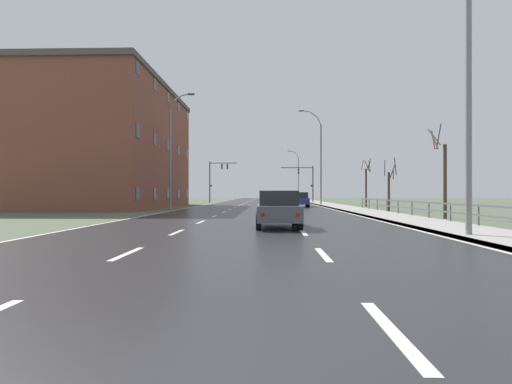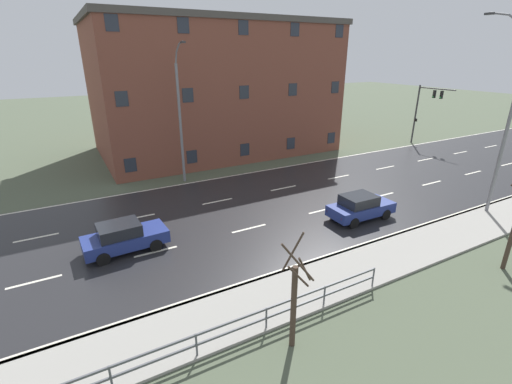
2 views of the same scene
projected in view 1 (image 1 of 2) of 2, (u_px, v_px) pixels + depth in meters
ground_plane at (259, 206)px, 50.38m from camera, size 160.00×160.00×0.12m
road_asphalt_strip at (261, 203)px, 62.37m from camera, size 14.00×120.00×0.03m
sidewalk_right at (317, 203)px, 62.13m from camera, size 3.00×120.00×0.12m
guardrail at (420, 206)px, 23.93m from camera, size 0.07×29.38×1.00m
street_lamp_foreground at (462, 78)px, 13.52m from camera, size 2.86×0.24×10.78m
street_lamp_midground at (320, 159)px, 51.00m from camera, size 2.83×0.24×11.77m
street_lamp_distant at (298, 176)px, 88.48m from camera, size 2.41×0.24×10.60m
street_lamp_left_bank at (172, 152)px, 36.43m from camera, size 2.26×0.24×10.31m
traffic_signal_right at (307, 178)px, 62.95m from camera, size 4.97×0.36×5.61m
traffic_signal_left at (216, 175)px, 63.40m from camera, size 4.26×0.36×6.35m
car_mid_centre at (300, 200)px, 43.25m from camera, size 1.90×4.13×1.57m
car_far_right at (278, 209)px, 17.43m from camera, size 1.90×4.13×1.57m
car_far_left at (274, 202)px, 30.03m from camera, size 1.99×4.18×1.57m
brick_building at (103, 147)px, 42.98m from camera, size 13.81×22.88×12.56m
bare_tree_near at (443, 175)px, 23.80m from camera, size 0.89×1.61×5.56m
bare_tree_mid at (389, 188)px, 33.64m from camera, size 1.15×1.22×4.34m
bare_tree_far at (366, 184)px, 45.07m from camera, size 1.10×1.12×5.26m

